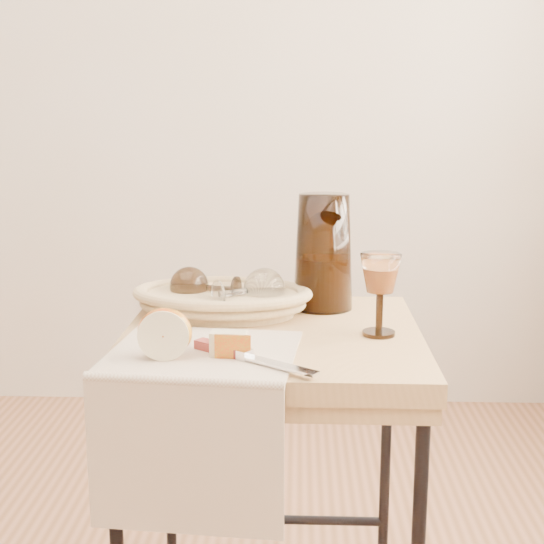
# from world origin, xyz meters

# --- Properties ---
(wall_back) EXTENTS (3.60, 0.00, 2.70)m
(wall_back) POSITION_xyz_m (0.00, 1.80, 1.35)
(wall_back) COLOR #BFA98E
(wall_back) RESTS_ON ground
(side_table) EXTENTS (0.57, 0.57, 0.72)m
(side_table) POSITION_xyz_m (0.70, 0.31, 0.36)
(side_table) COLOR brown
(side_table) RESTS_ON floor
(tea_towel) EXTENTS (0.35, 0.32, 0.01)m
(tea_towel) POSITION_xyz_m (0.58, 0.16, 0.73)
(tea_towel) COLOR beige
(tea_towel) RESTS_ON side_table
(bread_basket) EXTENTS (0.34, 0.25, 0.05)m
(bread_basket) POSITION_xyz_m (0.59, 0.43, 0.75)
(bread_basket) COLOR #93724D
(bread_basket) RESTS_ON side_table
(goblet_lying_a) EXTENTS (0.15, 0.12, 0.08)m
(goblet_lying_a) POSITION_xyz_m (0.56, 0.44, 0.78)
(goblet_lying_a) COLOR #422F1E
(goblet_lying_a) RESTS_ON bread_basket
(goblet_lying_b) EXTENTS (0.16, 0.15, 0.09)m
(goblet_lying_b) POSITION_xyz_m (0.64, 0.41, 0.78)
(goblet_lying_b) COLOR white
(goblet_lying_b) RESTS_ON bread_basket
(pitcher) EXTENTS (0.24, 0.29, 0.28)m
(pitcher) POSITION_xyz_m (0.80, 0.49, 0.84)
(pitcher) COLOR black
(pitcher) RESTS_ON side_table
(wine_goblet) EXTENTS (0.10, 0.10, 0.16)m
(wine_goblet) POSITION_xyz_m (0.90, 0.29, 0.80)
(wine_goblet) COLOR white
(wine_goblet) RESTS_ON side_table
(apple_half) EXTENTS (0.09, 0.05, 0.09)m
(apple_half) POSITION_xyz_m (0.52, 0.13, 0.77)
(apple_half) COLOR #BF0D02
(apple_half) RESTS_ON tea_towel
(apple_wedge) EXTENTS (0.06, 0.04, 0.04)m
(apple_wedge) POSITION_xyz_m (0.63, 0.14, 0.75)
(apple_wedge) COLOR beige
(apple_wedge) RESTS_ON tea_towel
(table_knife) EXTENTS (0.22, 0.17, 0.02)m
(table_knife) POSITION_xyz_m (0.66, 0.11, 0.74)
(table_knife) COLOR silver
(table_knife) RESTS_ON tea_towel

